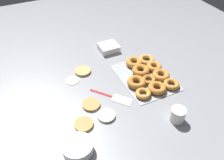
{
  "coord_description": "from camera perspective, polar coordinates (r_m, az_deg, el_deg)",
  "views": [
    {
      "loc": [
        -1.01,
        0.37,
        0.98
      ],
      "look_at": [
        -0.02,
        -0.1,
        0.04
      ],
      "focal_mm": 38.0,
      "sensor_mm": 36.0,
      "label": 1
    }
  ],
  "objects": [
    {
      "name": "ground_plane",
      "position": [
        1.45,
        -3.87,
        -1.68
      ],
      "size": [
        3.0,
        3.0,
        0.0
      ],
      "primitive_type": "plane",
      "color": "gray"
    },
    {
      "name": "pancake_0",
      "position": [
        1.25,
        -6.82,
        -10.53
      ],
      "size": [
        0.1,
        0.1,
        0.01
      ],
      "primitive_type": "cylinder",
      "color": "#B27F42",
      "rests_on": "ground_plane"
    },
    {
      "name": "pancake_1",
      "position": [
        1.51,
        -9.5,
        -0.06
      ],
      "size": [
        0.09,
        0.09,
        0.01
      ],
      "primitive_type": "cylinder",
      "color": "silver",
      "rests_on": "ground_plane"
    },
    {
      "name": "pancake_2",
      "position": [
        1.57,
        -7.03,
        2.14
      ],
      "size": [
        0.1,
        0.1,
        0.02
      ],
      "primitive_type": "cylinder",
      "color": "tan",
      "rests_on": "ground_plane"
    },
    {
      "name": "pancake_3",
      "position": [
        1.28,
        -1.38,
        -8.55
      ],
      "size": [
        0.1,
        0.1,
        0.01
      ],
      "primitive_type": "cylinder",
      "color": "beige",
      "rests_on": "ground_plane"
    },
    {
      "name": "pancake_4",
      "position": [
        1.34,
        -5.02,
        -5.9
      ],
      "size": [
        0.1,
        0.1,
        0.01
      ],
      "primitive_type": "cylinder",
      "color": "#B27F42",
      "rests_on": "ground_plane"
    },
    {
      "name": "donut_tray",
      "position": [
        1.52,
        8.52,
        1.24
      ],
      "size": [
        0.41,
        0.31,
        0.04
      ],
      "color": "#93969B",
      "rests_on": "ground_plane"
    },
    {
      "name": "batter_bowl",
      "position": [
        1.15,
        -8.26,
        -15.8
      ],
      "size": [
        0.15,
        0.15,
        0.05
      ],
      "color": "white",
      "rests_on": "ground_plane"
    },
    {
      "name": "container_stack",
      "position": [
        1.76,
        -0.84,
        7.79
      ],
      "size": [
        0.12,
        0.14,
        0.05
      ],
      "color": "white",
      "rests_on": "ground_plane"
    },
    {
      "name": "paper_cup",
      "position": [
        1.29,
        15.52,
        -8.09
      ],
      "size": [
        0.08,
        0.08,
        0.08
      ],
      "color": "white",
      "rests_on": "ground_plane"
    },
    {
      "name": "spatula",
      "position": [
        1.38,
        1.24,
        -4.4
      ],
      "size": [
        0.23,
        0.2,
        0.01
      ],
      "rotation": [
        0.0,
        0.0,
        3.85
      ],
      "color": "maroon",
      "rests_on": "ground_plane"
    }
  ]
}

